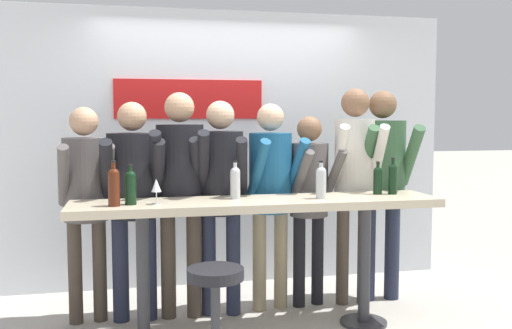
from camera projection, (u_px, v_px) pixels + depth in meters
name	position (u px, v px, depth m)	size (l,w,h in m)	color
back_wall	(227.00, 148.00, 5.45)	(4.29, 0.12, 2.59)	silver
tasting_table	(258.00, 220.00, 4.16)	(2.69, 0.54, 1.00)	beige
bar_stool	(216.00, 304.00, 3.51)	(0.37, 0.37, 0.67)	#333338
person_far_left	(86.00, 190.00, 4.35)	(0.44, 0.55, 1.67)	#473D33
person_left	(133.00, 187.00, 4.39)	(0.47, 0.55, 1.71)	#23283D
person_center_left	(180.00, 179.00, 4.45)	(0.47, 0.58, 1.79)	#473D33
person_center	(221.00, 183.00, 4.52)	(0.50, 0.60, 1.72)	#23283D
person_center_right	(271.00, 183.00, 4.66)	(0.47, 0.58, 1.70)	gray
person_right	(309.00, 189.00, 4.76)	(0.44, 0.54, 1.60)	black
person_far_right	(355.00, 170.00, 4.78)	(0.45, 0.59, 1.83)	#473D33
person_rightmost	(382.00, 172.00, 4.90)	(0.50, 0.61, 1.82)	#23283D
wine_bottle_0	(235.00, 181.00, 4.18)	(0.07, 0.07, 0.28)	#B7BCC1
wine_bottle_1	(321.00, 181.00, 4.19)	(0.08, 0.08, 0.28)	#B7BCC1
wine_bottle_2	(130.00, 186.00, 3.90)	(0.08, 0.08, 0.28)	black
wine_bottle_3	(393.00, 177.00, 4.43)	(0.07, 0.07, 0.29)	black
wine_bottle_4	(378.00, 179.00, 4.43)	(0.07, 0.07, 0.26)	black
wine_bottle_5	(114.00, 185.00, 3.83)	(0.08, 0.08, 0.31)	#4C1E0F
wine_glass_0	(156.00, 186.00, 3.92)	(0.07, 0.07, 0.18)	silver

